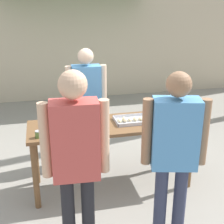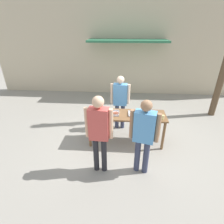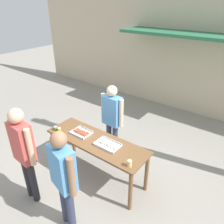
# 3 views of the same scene
# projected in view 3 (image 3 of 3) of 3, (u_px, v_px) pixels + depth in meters

# --- Properties ---
(ground_plane) EXTENTS (24.00, 24.00, 0.00)m
(ground_plane) POSITION_uv_depth(u_px,v_px,m) (98.00, 175.00, 4.50)
(ground_plane) COLOR gray
(building_facade_back) EXTENTS (12.00, 1.11, 4.50)m
(building_facade_back) POSITION_uv_depth(u_px,v_px,m) (186.00, 37.00, 6.25)
(building_facade_back) COLOR beige
(building_facade_back) RESTS_ON ground
(serving_table) EXTENTS (2.05, 0.67, 0.88)m
(serving_table) POSITION_uv_depth(u_px,v_px,m) (96.00, 146.00, 4.15)
(serving_table) COLOR brown
(serving_table) RESTS_ON ground
(food_tray_sausages) EXTENTS (0.37, 0.31, 0.04)m
(food_tray_sausages) POSITION_uv_depth(u_px,v_px,m) (82.00, 133.00, 4.30)
(food_tray_sausages) COLOR silver
(food_tray_sausages) RESTS_ON serving_table
(food_tray_buns) EXTENTS (0.45, 0.31, 0.06)m
(food_tray_buns) POSITION_uv_depth(u_px,v_px,m) (108.00, 145.00, 3.94)
(food_tray_buns) COLOR silver
(food_tray_buns) RESTS_ON serving_table
(condiment_jar_mustard) EXTENTS (0.07, 0.07, 0.08)m
(condiment_jar_mustard) POSITION_uv_depth(u_px,v_px,m) (56.00, 128.00, 4.39)
(condiment_jar_mustard) COLOR #567A38
(condiment_jar_mustard) RESTS_ON serving_table
(condiment_jar_ketchup) EXTENTS (0.07, 0.07, 0.08)m
(condiment_jar_ketchup) POSITION_uv_depth(u_px,v_px,m) (59.00, 130.00, 4.35)
(condiment_jar_ketchup) COLOR gold
(condiment_jar_ketchup) RESTS_ON serving_table
(beer_cup) EXTENTS (0.08, 0.08, 0.12)m
(beer_cup) POSITION_uv_depth(u_px,v_px,m) (130.00, 164.00, 3.43)
(beer_cup) COLOR #DBC67A
(beer_cup) RESTS_ON serving_table
(person_server_behind_table) EXTENTS (0.58, 0.23, 1.70)m
(person_server_behind_table) POSITION_uv_depth(u_px,v_px,m) (112.00, 116.00, 4.66)
(person_server_behind_table) COLOR #333851
(person_server_behind_table) RESTS_ON ground
(person_customer_holding_hotdog) EXTENTS (0.58, 0.24, 1.82)m
(person_customer_holding_hotdog) POSITION_uv_depth(u_px,v_px,m) (23.00, 148.00, 3.51)
(person_customer_holding_hotdog) COLOR #232328
(person_customer_holding_hotdog) RESTS_ON ground
(person_customer_with_cup) EXTENTS (0.59, 0.32, 1.75)m
(person_customer_with_cup) POSITION_uv_depth(u_px,v_px,m) (63.00, 174.00, 3.07)
(person_customer_with_cup) COLOR #333851
(person_customer_with_cup) RESTS_ON ground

